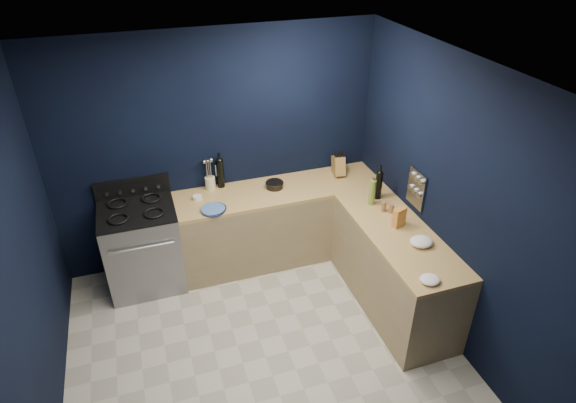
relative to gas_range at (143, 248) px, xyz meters
name	(u,v)px	position (x,y,z in m)	size (l,w,h in m)	color
floor	(266,358)	(0.93, -1.42, -0.47)	(3.50, 3.50, 0.02)	#BDB8A5
ceiling	(256,80)	(0.93, -1.42, 2.15)	(3.50, 3.50, 0.02)	silver
wall_back	(217,151)	(0.93, 0.34, 0.84)	(3.50, 0.02, 2.60)	black
wall_right	(454,206)	(2.69, -1.42, 0.84)	(0.02, 3.50, 2.60)	black
wall_left	(15,293)	(-0.83, -1.42, 0.84)	(0.02, 3.50, 2.60)	black
cab_back	(280,224)	(1.53, 0.02, -0.03)	(2.30, 0.63, 0.86)	#978259
top_back	(280,190)	(1.53, 0.02, 0.42)	(2.30, 0.63, 0.04)	olive
cab_right	(394,270)	(2.37, -1.13, -0.03)	(0.63, 1.67, 0.86)	#978259
top_right	(399,234)	(2.37, -1.13, 0.42)	(0.63, 1.67, 0.04)	olive
gas_range	(143,248)	(0.00, 0.00, 0.00)	(0.76, 0.66, 0.92)	gray
oven_door	(146,267)	(0.00, -0.32, -0.01)	(0.59, 0.02, 0.42)	black
cooktop	(136,211)	(0.00, 0.00, 0.48)	(0.76, 0.66, 0.03)	black
backguard	(132,187)	(0.00, 0.30, 0.58)	(0.76, 0.06, 0.20)	black
spice_panel	(416,189)	(2.67, -0.87, 0.72)	(0.02, 0.28, 0.38)	gray
wall_outlet	(219,170)	(0.93, 0.32, 0.62)	(0.09, 0.02, 0.13)	white
plate_stack	(213,210)	(0.75, -0.20, 0.46)	(0.25, 0.25, 0.03)	#406AA8
ramekin	(197,198)	(0.63, 0.08, 0.46)	(0.10, 0.10, 0.04)	white
utensil_crock	(210,183)	(0.81, 0.26, 0.51)	(0.11, 0.11, 0.14)	#F4E8BD
wine_bottle_back	(220,174)	(0.93, 0.27, 0.60)	(0.08, 0.08, 0.33)	black
lemon_basket	(275,185)	(1.48, 0.06, 0.48)	(0.19, 0.19, 0.07)	black
knife_block	(338,166)	(2.27, 0.13, 0.55)	(0.12, 0.20, 0.22)	olive
wine_bottle_right	(379,185)	(2.46, -0.49, 0.59)	(0.07, 0.07, 0.30)	black
oil_bottle	(372,192)	(2.34, -0.59, 0.58)	(0.06, 0.06, 0.28)	olive
spice_jar_near	(384,207)	(2.39, -0.75, 0.49)	(0.05, 0.05, 0.11)	olive
spice_jar_far	(391,208)	(2.46, -0.80, 0.49)	(0.05, 0.05, 0.10)	olive
crouton_bag	(399,217)	(2.41, -1.03, 0.54)	(0.13, 0.06, 0.20)	#C4402D
towel_front	(421,242)	(2.45, -1.37, 0.48)	(0.22, 0.18, 0.08)	white
towel_end	(430,280)	(2.24, -1.84, 0.47)	(0.17, 0.16, 0.05)	white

